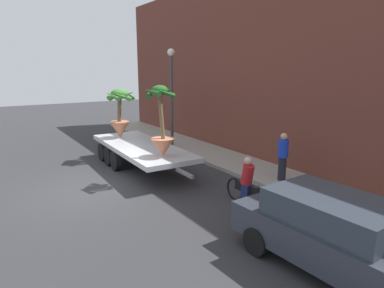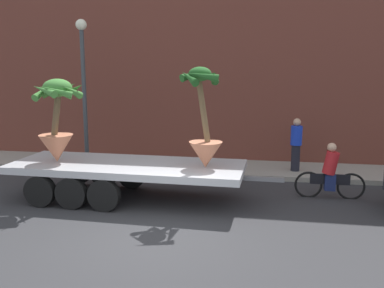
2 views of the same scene
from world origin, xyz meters
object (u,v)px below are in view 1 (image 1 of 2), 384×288
object	(u,v)px
pedestrian_near_gate	(283,156)
street_lamp	(171,85)
flatbed_trailer	(139,149)
parked_car	(338,235)
cyclist	(247,184)
potted_palm_middle	(120,114)
potted_palm_rear	(162,128)

from	to	relation	value
pedestrian_near_gate	street_lamp	size ratio (longest dim) A/B	0.35
flatbed_trailer	street_lamp	distance (m)	4.28
pedestrian_near_gate	flatbed_trailer	bearing A→B (deg)	-145.13
parked_car	cyclist	bearing A→B (deg)	167.32
potted_palm_middle	cyclist	world-z (taller)	potted_palm_middle
flatbed_trailer	street_lamp	xyz separation A→B (m)	(-2.10, 2.80, 2.47)
cyclist	parked_car	world-z (taller)	parked_car
flatbed_trailer	potted_palm_rear	xyz separation A→B (m)	(2.32, -0.11, 1.25)
potted_palm_middle	cyclist	xyz separation A→B (m)	(7.15, 1.17, -1.39)
pedestrian_near_gate	street_lamp	bearing A→B (deg)	-175.45
potted_palm_rear	potted_palm_middle	distance (m)	3.90
parked_car	pedestrian_near_gate	size ratio (longest dim) A/B	2.67
potted_palm_middle	pedestrian_near_gate	distance (m)	7.35
flatbed_trailer	potted_palm_middle	size ratio (longest dim) A/B	3.25
flatbed_trailer	pedestrian_near_gate	distance (m)	5.87
flatbed_trailer	street_lamp	bearing A→B (deg)	126.82
potted_palm_rear	pedestrian_near_gate	size ratio (longest dim) A/B	1.47
potted_palm_rear	parked_car	distance (m)	6.92
flatbed_trailer	pedestrian_near_gate	xyz separation A→B (m)	(4.81, 3.35, 0.28)
potted_palm_rear	street_lamp	xyz separation A→B (m)	(-4.42, 2.92, 1.21)
parked_car	pedestrian_near_gate	distance (m)	5.34
flatbed_trailer	parked_car	world-z (taller)	parked_car
potted_palm_rear	flatbed_trailer	bearing A→B (deg)	177.20
potted_palm_middle	parked_car	distance (m)	10.78
potted_palm_middle	flatbed_trailer	bearing A→B (deg)	5.37
parked_car	street_lamp	xyz separation A→B (m)	(-11.23, 2.58, 2.40)
pedestrian_near_gate	potted_palm_middle	bearing A→B (deg)	-151.27
parked_car	street_lamp	world-z (taller)	street_lamp
parked_car	street_lamp	bearing A→B (deg)	167.05
street_lamp	potted_palm_rear	bearing A→B (deg)	-33.41
flatbed_trailer	parked_car	bearing A→B (deg)	1.38
cyclist	flatbed_trailer	bearing A→B (deg)	-169.62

